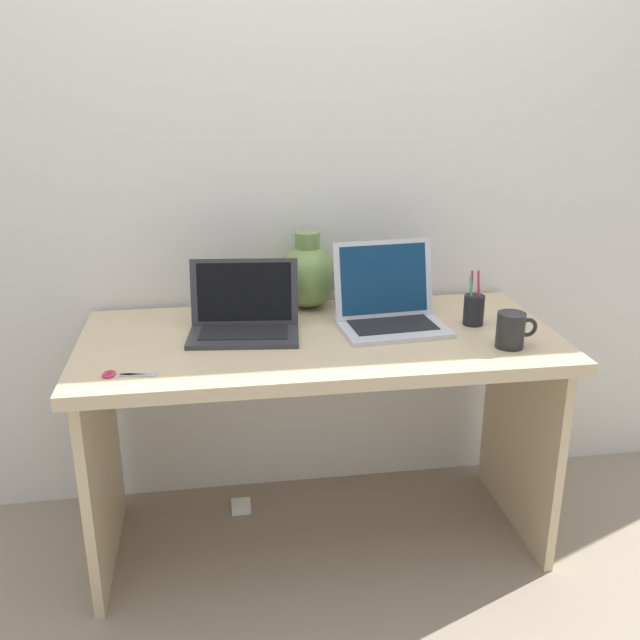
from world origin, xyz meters
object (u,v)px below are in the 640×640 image
coffee_mug (511,330)px  pen_cup (474,309)px  scissors (119,374)px  laptop_right (388,304)px  power_brick (241,506)px  laptop_left (244,314)px  green_vase (307,275)px

coffee_mug → pen_cup: bearing=100.8°
scissors → coffee_mug: bearing=2.0°
coffee_mug → pen_cup: size_ratio=0.67×
laptop_right → scissors: 0.87m
coffee_mug → power_brick: bearing=154.7°
laptop_left → green_vase: 0.33m
green_vase → coffee_mug: 0.73m
pen_cup → coffee_mug: bearing=-79.2°
green_vase → laptop_left: bearing=-135.5°
coffee_mug → power_brick: size_ratio=1.80×
pen_cup → power_brick: bearing=167.2°
green_vase → pen_cup: bearing=-27.5°
laptop_right → pen_cup: 0.28m
laptop_right → power_brick: laptop_right is taller
power_brick → laptop_right: bearing=-15.1°
laptop_left → scissors: size_ratio=2.44×
scissors → power_brick: scissors is taller
green_vase → power_brick: green_vase is taller
coffee_mug → scissors: (-1.13, -0.04, -0.05)m
pen_cup → green_vase: bearing=152.5°
pen_cup → scissors: (-1.09, -0.25, -0.05)m
laptop_right → coffee_mug: bearing=-38.4°
laptop_right → laptop_left: bearing=-179.4°
coffee_mug → pen_cup: 0.21m
laptop_left → power_brick: laptop_left is taller
power_brick → coffee_mug: bearing=-25.3°
coffee_mug → scissors: 1.14m
pen_cup → power_brick: pen_cup is taller
coffee_mug → power_brick: 1.20m
laptop_right → pen_cup: laptop_right is taller
laptop_left → power_brick: 0.81m
coffee_mug → pen_cup: pen_cup is taller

